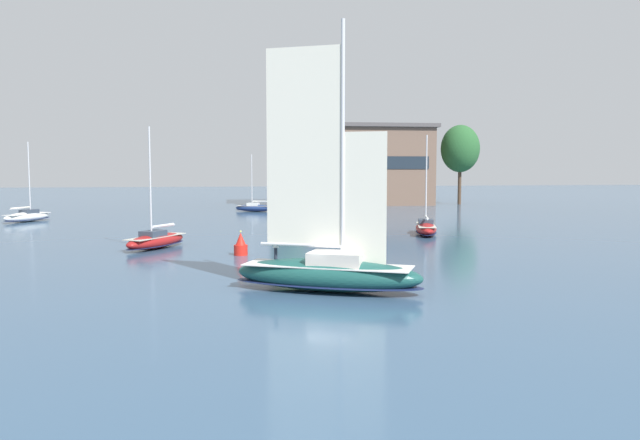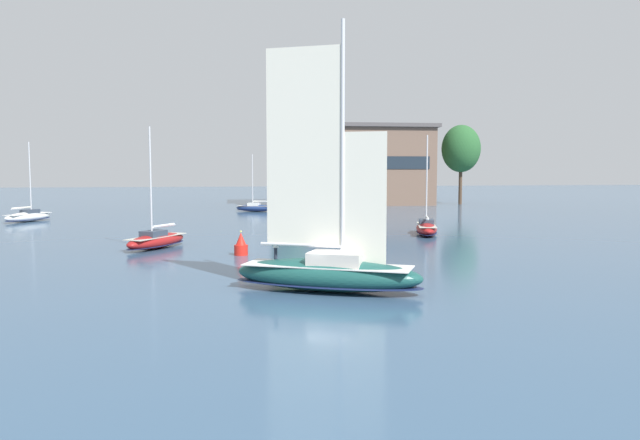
% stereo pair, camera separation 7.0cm
% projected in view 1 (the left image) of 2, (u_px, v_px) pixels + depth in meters
% --- Properties ---
extents(ground_plane, '(400.00, 400.00, 0.00)m').
position_uv_depth(ground_plane, '(327.00, 291.00, 36.10)').
color(ground_plane, '#385675').
extents(waterfront_building, '(31.10, 15.59, 15.28)m').
position_uv_depth(waterfront_building, '(350.00, 165.00, 120.59)').
color(waterfront_building, brown).
rests_on(waterfront_building, ground).
extents(tree_shore_left, '(7.43, 7.43, 15.30)m').
position_uv_depth(tree_shore_left, '(460.00, 149.00, 120.07)').
color(tree_shore_left, '#4C3828').
rests_on(tree_shore_left, ground).
extents(tree_shore_center, '(7.05, 7.05, 14.51)m').
position_uv_depth(tree_shore_center, '(289.00, 151.00, 111.43)').
color(tree_shore_center, brown).
rests_on(tree_shore_center, ground).
extents(sailboat_main, '(11.48, 7.53, 15.38)m').
position_uv_depth(sailboat_main, '(328.00, 271.00, 36.00)').
color(sailboat_main, '#194C47').
rests_on(sailboat_main, ground).
extents(sailboat_moored_near_marina, '(4.02, 7.99, 10.58)m').
position_uv_depth(sailboat_moored_near_marina, '(426.00, 228.00, 66.41)').
color(sailboat_moored_near_marina, maroon).
rests_on(sailboat_moored_near_marina, ground).
extents(sailboat_moored_mid_channel, '(5.76, 7.80, 10.67)m').
position_uv_depth(sailboat_moored_mid_channel, '(156.00, 240.00, 55.09)').
color(sailboat_moored_mid_channel, maroon).
rests_on(sailboat_moored_mid_channel, ground).
extents(sailboat_moored_far_slip, '(6.94, 4.17, 9.24)m').
position_uv_depth(sailboat_moored_far_slip, '(255.00, 208.00, 101.11)').
color(sailboat_moored_far_slip, navy).
rests_on(sailboat_moored_far_slip, ground).
extents(sailboat_moored_outer_mooring, '(5.45, 7.76, 10.51)m').
position_uv_depth(sailboat_moored_outer_mooring, '(27.00, 216.00, 82.17)').
color(sailboat_moored_outer_mooring, white).
rests_on(sailboat_moored_outer_mooring, ground).
extents(channel_buoy, '(1.12, 1.12, 2.02)m').
position_uv_depth(channel_buoy, '(241.00, 245.00, 50.77)').
color(channel_buoy, red).
rests_on(channel_buoy, ground).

